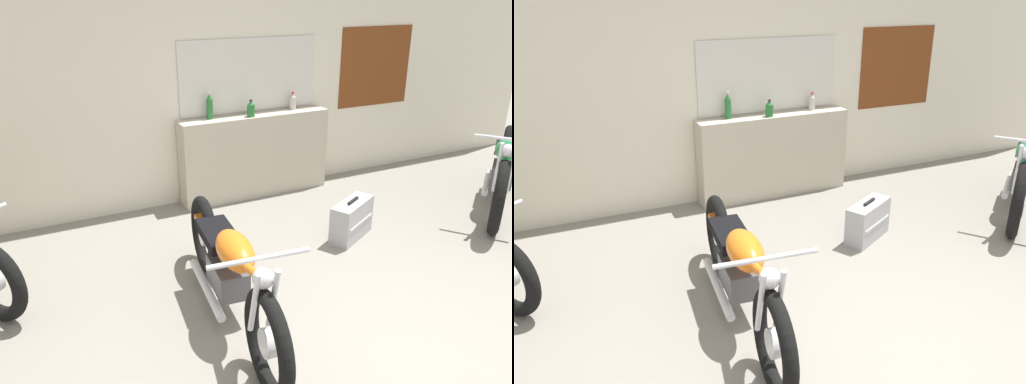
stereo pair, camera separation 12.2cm
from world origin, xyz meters
The scene contains 9 objects.
ground_plane centered at (0.00, 0.00, 0.00)m, with size 24.00×24.00×0.00m, color gray.
wall_back centered at (0.02, 3.23, 1.40)m, with size 10.00×0.07×2.80m.
sill_counter centered at (0.53, 3.05, 0.48)m, with size 1.80×0.28×0.97m.
bottle_leftmost centered at (0.00, 3.10, 1.10)m, with size 0.07×0.07×0.30m.
bottle_left_center centered at (0.45, 3.00, 1.05)m, with size 0.09×0.09×0.19m.
bottle_center centered at (1.04, 3.10, 1.06)m, with size 0.08×0.08×0.20m.
motorcycle_orange centered at (-0.71, 0.94, 0.41)m, with size 0.64×2.17×0.85m.
motorcycle_green centered at (2.82, 1.51, 0.45)m, with size 1.84×1.41×0.96m.
hard_case_silver centered at (0.88, 1.62, 0.19)m, with size 0.59×0.44×0.41m.
Camera 1 is at (-1.92, -1.93, 2.31)m, focal length 35.00 mm.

